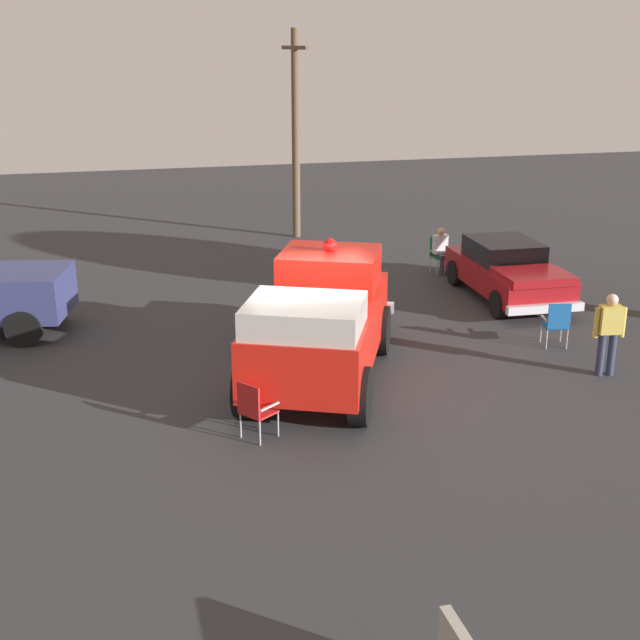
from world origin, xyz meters
name	(u,v)px	position (x,y,z in m)	size (l,w,h in m)	color
ground_plane	(314,385)	(0.00, 0.00, 0.00)	(60.00, 60.00, 0.00)	#333335
vintage_fire_truck	(322,320)	(-0.33, 0.25, 1.20)	(6.31, 4.48, 2.59)	black
classic_hot_rod	(508,271)	(-4.24, 6.19, 0.75)	(4.45, 2.10, 1.46)	black
lawn_chair_near_truck	(439,252)	(-7.18, 5.54, 0.59)	(0.53, 0.55, 1.02)	#B7BABF
lawn_chair_by_car	(254,407)	(2.01, -1.53, 0.59)	(0.68, 0.69, 1.02)	#B7BABF
lawn_chair_spare	(557,321)	(-0.68, 5.55, 0.59)	(0.60, 0.60, 1.02)	#B7BABF
spectator_seated	(442,249)	(-7.05, 5.55, 0.70)	(0.56, 0.41, 1.29)	#383842
spectator_standing	(609,329)	(0.99, 5.68, 0.96)	(0.33, 0.65, 1.68)	#2D334C
utility_pole	(296,132)	(-12.65, 2.65, 3.49)	(1.68, 0.51, 6.70)	brown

